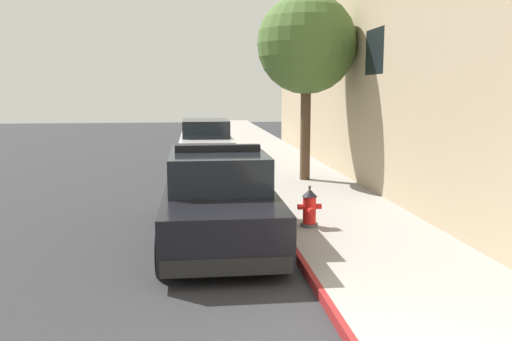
% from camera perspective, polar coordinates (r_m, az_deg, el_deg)
% --- Properties ---
extents(ground_plane, '(28.75, 60.00, 0.20)m').
position_cam_1_polar(ground_plane, '(14.54, -18.56, -2.56)').
color(ground_plane, '#2B2B2D').
extents(sidewalk_pavement, '(2.77, 60.00, 0.14)m').
position_cam_1_polar(sidewalk_pavement, '(14.50, 5.28, -1.48)').
color(sidewalk_pavement, gray).
rests_on(sidewalk_pavement, ground).
extents(curb_painted_edge, '(0.08, 60.00, 0.14)m').
position_cam_1_polar(curb_painted_edge, '(14.28, -0.32, -1.61)').
color(curb_painted_edge, maroon).
rests_on(curb_painted_edge, ground).
extents(storefront_building, '(5.85, 27.43, 6.81)m').
position_cam_1_polar(storefront_building, '(14.52, 23.37, 11.12)').
color(storefront_building, tan).
rests_on(storefront_building, ground).
extents(police_cruiser, '(1.94, 4.84, 1.68)m').
position_cam_1_polar(police_cruiser, '(9.27, -4.10, -3.01)').
color(police_cruiser, black).
rests_on(police_cruiser, ground).
extents(parked_car_silver_ahead, '(1.94, 4.84, 1.56)m').
position_cam_1_polar(parked_car_silver_ahead, '(19.26, -5.45, 3.04)').
color(parked_car_silver_ahead, '#B2B5BA').
rests_on(parked_car_silver_ahead, ground).
extents(fire_hydrant, '(0.44, 0.40, 0.76)m').
position_cam_1_polar(fire_hydrant, '(9.71, 5.82, -4.04)').
color(fire_hydrant, '#4C4C51').
rests_on(fire_hydrant, sidewalk_pavement).
extents(street_tree, '(2.70, 2.70, 5.08)m').
position_cam_1_polar(street_tree, '(14.72, 5.50, 13.39)').
color(street_tree, brown).
rests_on(street_tree, sidewalk_pavement).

